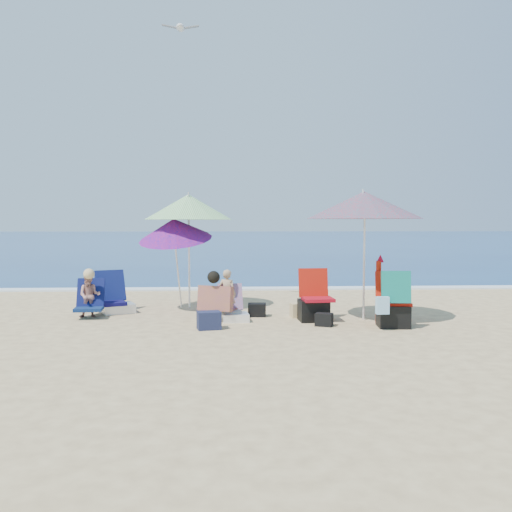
{
  "coord_description": "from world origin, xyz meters",
  "views": [
    {
      "loc": [
        -0.74,
        -8.46,
        1.7
      ],
      "look_at": [
        -0.3,
        1.0,
        1.1
      ],
      "focal_mm": 38.26,
      "sensor_mm": 36.0,
      "label": 1
    }
  ],
  "objects_px": {
    "umbrella_striped": "(189,207)",
    "chair_rainbow": "(233,311)",
    "camp_chair_left": "(314,305)",
    "person_left": "(90,295)",
    "camp_chair_right": "(393,307)",
    "furled_umbrella": "(379,285)",
    "person_center": "(222,296)",
    "umbrella_turquoise": "(364,205)",
    "chair_navy": "(114,302)",
    "umbrella_blue": "(175,229)",
    "seagull": "(180,28)"
  },
  "relations": [
    {
      "from": "chair_navy",
      "to": "person_center",
      "type": "relative_size",
      "value": 1.02
    },
    {
      "from": "umbrella_striped",
      "to": "furled_umbrella",
      "type": "distance_m",
      "value": 3.94
    },
    {
      "from": "furled_umbrella",
      "to": "camp_chair_right",
      "type": "xyz_separation_m",
      "value": [
        0.13,
        -0.38,
        -0.3
      ]
    },
    {
      "from": "umbrella_striped",
      "to": "chair_rainbow",
      "type": "bearing_deg",
      "value": -58.06
    },
    {
      "from": "chair_rainbow",
      "to": "seagull",
      "type": "distance_m",
      "value": 5.62
    },
    {
      "from": "person_left",
      "to": "seagull",
      "type": "height_order",
      "value": "seagull"
    },
    {
      "from": "umbrella_turquoise",
      "to": "camp_chair_left",
      "type": "xyz_separation_m",
      "value": [
        -0.84,
        0.03,
        -1.71
      ]
    },
    {
      "from": "camp_chair_right",
      "to": "seagull",
      "type": "relative_size",
      "value": 1.28
    },
    {
      "from": "umbrella_striped",
      "to": "chair_rainbow",
      "type": "height_order",
      "value": "umbrella_striped"
    },
    {
      "from": "camp_chair_right",
      "to": "umbrella_striped",
      "type": "bearing_deg",
      "value": 148.69
    },
    {
      "from": "chair_rainbow",
      "to": "camp_chair_right",
      "type": "xyz_separation_m",
      "value": [
        2.58,
        -0.73,
        0.17
      ]
    },
    {
      "from": "person_center",
      "to": "person_left",
      "type": "bearing_deg",
      "value": 170.72
    },
    {
      "from": "person_center",
      "to": "person_left",
      "type": "xyz_separation_m",
      "value": [
        -2.35,
        0.38,
        -0.03
      ]
    },
    {
      "from": "umbrella_turquoise",
      "to": "umbrella_blue",
      "type": "xyz_separation_m",
      "value": [
        -3.32,
        1.18,
        -0.42
      ]
    },
    {
      "from": "chair_navy",
      "to": "seagull",
      "type": "relative_size",
      "value": 1.23
    },
    {
      "from": "furled_umbrella",
      "to": "umbrella_striped",
      "type": "bearing_deg",
      "value": 152.63
    },
    {
      "from": "umbrella_turquoise",
      "to": "person_center",
      "type": "relative_size",
      "value": 2.95
    },
    {
      "from": "camp_chair_left",
      "to": "chair_navy",
      "type": "bearing_deg",
      "value": 164.33
    },
    {
      "from": "camp_chair_left",
      "to": "person_left",
      "type": "height_order",
      "value": "camp_chair_left"
    },
    {
      "from": "furled_umbrella",
      "to": "camp_chair_left",
      "type": "height_order",
      "value": "furled_umbrella"
    },
    {
      "from": "umbrella_turquoise",
      "to": "person_left",
      "type": "distance_m",
      "value": 5.05
    },
    {
      "from": "chair_navy",
      "to": "camp_chair_left",
      "type": "bearing_deg",
      "value": -15.67
    },
    {
      "from": "umbrella_striped",
      "to": "person_center",
      "type": "height_order",
      "value": "umbrella_striped"
    },
    {
      "from": "camp_chair_right",
      "to": "camp_chair_left",
      "type": "bearing_deg",
      "value": 151.7
    },
    {
      "from": "furled_umbrella",
      "to": "camp_chair_right",
      "type": "height_order",
      "value": "furled_umbrella"
    },
    {
      "from": "umbrella_blue",
      "to": "camp_chair_left",
      "type": "bearing_deg",
      "value": -24.82
    },
    {
      "from": "umbrella_striped",
      "to": "chair_rainbow",
      "type": "xyz_separation_m",
      "value": [
        0.84,
        -1.35,
        -1.82
      ]
    },
    {
      "from": "umbrella_striped",
      "to": "camp_chair_right",
      "type": "xyz_separation_m",
      "value": [
        3.42,
        -2.08,
        -1.65
      ]
    },
    {
      "from": "umbrella_blue",
      "to": "camp_chair_right",
      "type": "bearing_deg",
      "value": -25.96
    },
    {
      "from": "umbrella_blue",
      "to": "chair_rainbow",
      "type": "xyz_separation_m",
      "value": [
        1.09,
        -1.06,
        -1.4
      ]
    },
    {
      "from": "umbrella_turquoise",
      "to": "umbrella_striped",
      "type": "distance_m",
      "value": 3.41
    },
    {
      "from": "umbrella_blue",
      "to": "furled_umbrella",
      "type": "height_order",
      "value": "umbrella_blue"
    },
    {
      "from": "umbrella_turquoise",
      "to": "person_center",
      "type": "bearing_deg",
      "value": 176.34
    },
    {
      "from": "umbrella_turquoise",
      "to": "chair_navy",
      "type": "distance_m",
      "value": 4.89
    },
    {
      "from": "furled_umbrella",
      "to": "person_left",
      "type": "xyz_separation_m",
      "value": [
        -4.97,
        0.76,
        -0.24
      ]
    },
    {
      "from": "furled_umbrella",
      "to": "chair_rainbow",
      "type": "bearing_deg",
      "value": 171.9
    },
    {
      "from": "umbrella_striped",
      "to": "furled_umbrella",
      "type": "bearing_deg",
      "value": -27.37
    },
    {
      "from": "furled_umbrella",
      "to": "camp_chair_right",
      "type": "relative_size",
      "value": 1.24
    },
    {
      "from": "chair_rainbow",
      "to": "furled_umbrella",
      "type": "bearing_deg",
      "value": -8.1
    },
    {
      "from": "camp_chair_right",
      "to": "umbrella_turquoise",
      "type": "bearing_deg",
      "value": 119.56
    },
    {
      "from": "umbrella_blue",
      "to": "camp_chair_right",
      "type": "distance_m",
      "value": 4.25
    },
    {
      "from": "furled_umbrella",
      "to": "seagull",
      "type": "height_order",
      "value": "seagull"
    },
    {
      "from": "person_center",
      "to": "person_left",
      "type": "distance_m",
      "value": 2.38
    },
    {
      "from": "umbrella_striped",
      "to": "chair_navy",
      "type": "xyz_separation_m",
      "value": [
        -1.36,
        -0.44,
        -1.78
      ]
    },
    {
      "from": "umbrella_turquoise",
      "to": "chair_navy",
      "type": "xyz_separation_m",
      "value": [
        -4.44,
        1.04,
        -1.77
      ]
    },
    {
      "from": "umbrella_striped",
      "to": "person_center",
      "type": "relative_size",
      "value": 2.59
    },
    {
      "from": "chair_navy",
      "to": "person_center",
      "type": "xyz_separation_m",
      "value": [
        2.02,
        -0.89,
        0.22
      ]
    },
    {
      "from": "umbrella_blue",
      "to": "seagull",
      "type": "relative_size",
      "value": 2.63
    },
    {
      "from": "chair_rainbow",
      "to": "camp_chair_left",
      "type": "height_order",
      "value": "camp_chair_left"
    },
    {
      "from": "umbrella_blue",
      "to": "camp_chair_right",
      "type": "relative_size",
      "value": 2.05
    }
  ]
}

